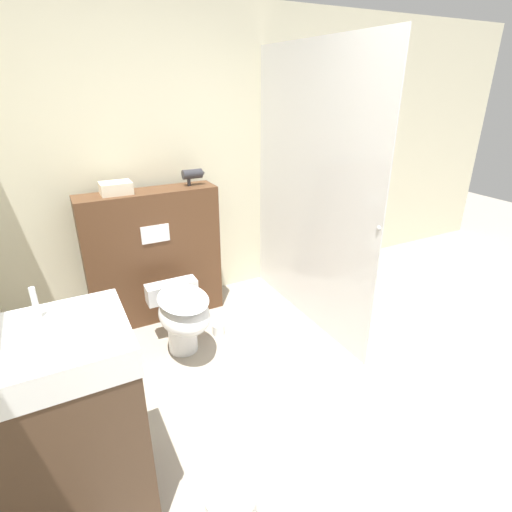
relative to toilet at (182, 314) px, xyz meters
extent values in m
plane|color=#9E9384|center=(0.25, -1.53, -0.33)|extent=(12.00, 12.00, 0.00)
cube|color=beige|center=(0.25, 0.88, 0.92)|extent=(8.00, 0.06, 2.50)
cube|color=#51331E|center=(-0.02, 0.62, 0.23)|extent=(1.08, 0.27, 1.11)
cube|color=white|center=(-0.02, 0.48, 0.47)|extent=(0.22, 0.01, 0.14)
cube|color=silver|center=(1.10, 0.05, 0.75)|extent=(0.01, 1.60, 2.17)
sphere|color=#B2B2B7|center=(1.10, -0.72, 0.71)|extent=(0.04, 0.04, 0.04)
cylinder|color=white|center=(0.00, 0.04, -0.16)|extent=(0.22, 0.22, 0.34)
ellipsoid|color=white|center=(0.00, -0.05, 0.03)|extent=(0.35, 0.50, 0.23)
ellipsoid|color=white|center=(0.00, -0.05, 0.16)|extent=(0.35, 0.49, 0.02)
cube|color=white|center=(0.00, 0.24, 0.08)|extent=(0.39, 0.13, 0.14)
cube|color=#473323|center=(-0.82, -0.95, 0.10)|extent=(0.63, 0.51, 0.87)
cube|color=white|center=(-0.82, -0.95, 0.60)|extent=(0.64, 0.52, 0.13)
cylinder|color=silver|center=(-0.82, -0.81, 0.74)|extent=(0.02, 0.02, 0.14)
cylinder|color=#2D2D33|center=(0.35, 0.63, 0.87)|extent=(0.16, 0.08, 0.08)
cone|color=#2D2D33|center=(0.45, 0.63, 0.87)|extent=(0.03, 0.06, 0.06)
cylinder|color=#2D2D33|center=(0.32, 0.63, 0.82)|extent=(0.03, 0.03, 0.08)
cube|color=beige|center=(-0.25, 0.63, 0.83)|extent=(0.23, 0.17, 0.09)
cylinder|color=white|center=(0.31, 0.09, -0.28)|extent=(0.10, 0.10, 0.09)
cylinder|color=silver|center=(-0.25, -1.42, -0.03)|extent=(0.22, 0.22, 0.01)
camera|label=1|loc=(-0.68, -2.46, 1.55)|focal=28.00mm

